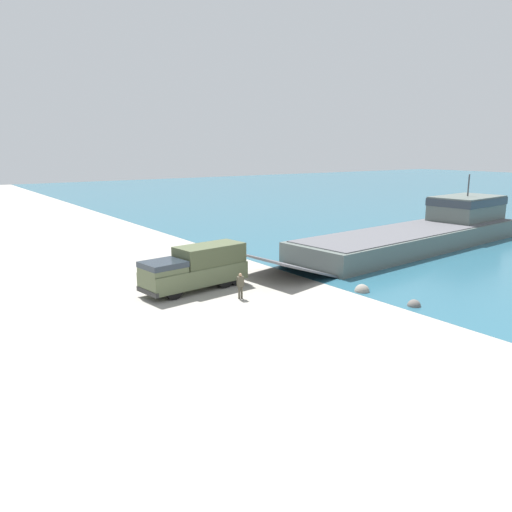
{
  "coord_description": "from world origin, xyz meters",
  "views": [
    {
      "loc": [
        31.29,
        -19.7,
        9.85
      ],
      "look_at": [
        0.65,
        2.04,
        1.69
      ],
      "focal_mm": 35.0,
      "sensor_mm": 36.0,
      "label": 1
    }
  ],
  "objects": [
    {
      "name": "shoreline_rock_a",
      "position": [
        12.39,
        6.05,
        0.0
      ],
      "size": [
        0.86,
        0.86,
        0.86
      ],
      "primitive_type": "sphere",
      "color": "#66605B",
      "rests_on": "ground_plane"
    },
    {
      "name": "ground_plane",
      "position": [
        0.0,
        0.0,
        0.0
      ],
      "size": [
        240.0,
        240.0,
        0.0
      ],
      "primitive_type": "plane",
      "color": "#9E998E"
    },
    {
      "name": "shoreline_rock_b",
      "position": [
        8.19,
        5.8,
        0.0
      ],
      "size": [
        1.05,
        1.05,
        1.05
      ],
      "primitive_type": "sphere",
      "color": "gray",
      "rests_on": "ground_plane"
    },
    {
      "name": "landing_craft",
      "position": [
        0.12,
        24.1,
        1.61
      ],
      "size": [
        9.61,
        35.94,
        6.99
      ],
      "rotation": [
        0.0,
        0.0,
        0.08
      ],
      "color": "#56605B",
      "rests_on": "ground_plane"
    },
    {
      "name": "military_truck",
      "position": [
        0.97,
        -3.37,
        1.58
      ],
      "size": [
        3.36,
        8.06,
        3.07
      ],
      "rotation": [
        0.0,
        0.0,
        -1.46
      ],
      "color": "#566042",
      "rests_on": "ground_plane"
    },
    {
      "name": "soldier_on_ramp",
      "position": [
        4.68,
        -2.09,
        1.02
      ],
      "size": [
        0.32,
        0.48,
        1.76
      ],
      "rotation": [
        0.0,
        0.0,
        2.96
      ],
      "color": "#4C4738",
      "rests_on": "ground_plane"
    },
    {
      "name": "mooring_bollard",
      "position": [
        -4.01,
        3.21,
        0.41
      ],
      "size": [
        0.25,
        0.25,
        0.76
      ],
      "color": "#333338",
      "rests_on": "ground_plane"
    }
  ]
}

